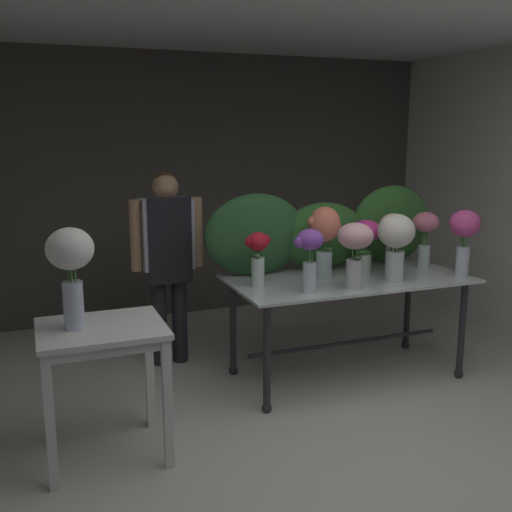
# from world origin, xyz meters

# --- Properties ---
(ground_plane) EXTENTS (8.00, 8.00, 0.00)m
(ground_plane) POSITION_xyz_m (0.00, 1.82, 0.00)
(ground_plane) COLOR beige
(wall_back) EXTENTS (4.93, 0.12, 2.60)m
(wall_back) POSITION_xyz_m (0.00, 3.64, 1.30)
(wall_back) COLOR #4C4742
(wall_back) RESTS_ON ground
(ceiling_slab) EXTENTS (5.05, 3.76, 0.12)m
(ceiling_slab) POSITION_xyz_m (0.00, 1.82, 2.66)
(ceiling_slab) COLOR silver
(ceiling_slab) RESTS_ON wall_back
(display_table_glass) EXTENTS (1.78, 0.89, 0.79)m
(display_table_glass) POSITION_xyz_m (0.50, 1.52, 0.66)
(display_table_glass) COLOR silver
(display_table_glass) RESTS_ON ground
(side_table_white) EXTENTS (0.69, 0.59, 0.79)m
(side_table_white) POSITION_xyz_m (-1.36, 1.01, 0.67)
(side_table_white) COLOR white
(side_table_white) RESTS_ON ground
(florist) EXTENTS (0.58, 0.24, 1.54)m
(florist) POSITION_xyz_m (-0.69, 2.27, 0.94)
(florist) COLOR #232328
(florist) RESTS_ON ground
(foliage_backdrop) EXTENTS (1.95, 0.29, 0.64)m
(foliage_backdrop) POSITION_xyz_m (0.46, 1.85, 1.08)
(foliage_backdrop) COLOR #28562D
(foliage_backdrop) RESTS_ON display_table_glass
(vase_magenta_anemones) EXTENTS (0.23, 0.23, 0.42)m
(vase_magenta_anemones) POSITION_xyz_m (0.66, 1.56, 1.06)
(vase_magenta_anemones) COLOR silver
(vase_magenta_anemones) RESTS_ON display_table_glass
(vase_crimson_ranunculus) EXTENTS (0.19, 0.15, 0.38)m
(vase_crimson_ranunculus) POSITION_xyz_m (-0.22, 1.53, 1.01)
(vase_crimson_ranunculus) COLOR silver
(vase_crimson_ranunculus) RESTS_ON display_table_glass
(vase_violet_snapdragons) EXTENTS (0.21, 0.18, 0.43)m
(vase_violet_snapdragons) POSITION_xyz_m (0.04, 1.24, 1.06)
(vase_violet_snapdragons) COLOR silver
(vase_violet_snapdragons) RESTS_ON display_table_glass
(vase_blush_lilies) EXTENTS (0.25, 0.25, 0.46)m
(vase_blush_lilies) POSITION_xyz_m (0.37, 1.22, 1.08)
(vase_blush_lilies) COLOR silver
(vase_blush_lilies) RESTS_ON display_table_glass
(vase_rosy_carnations) EXTENTS (0.21, 0.21, 0.45)m
(vase_rosy_carnations) POSITION_xyz_m (1.23, 1.59, 1.08)
(vase_rosy_carnations) COLOR silver
(vase_rosy_carnations) RESTS_ON display_table_glass
(vase_coral_roses) EXTENTS (0.28, 0.23, 0.53)m
(vase_coral_roses) POSITION_xyz_m (0.33, 1.57, 1.12)
(vase_coral_roses) COLOR silver
(vase_coral_roses) RESTS_ON display_table_glass
(vase_peach_peonies) EXTENTS (0.21, 0.20, 0.45)m
(vase_peach_peonies) POSITION_xyz_m (0.92, 1.60, 1.07)
(vase_peach_peonies) COLOR silver
(vase_peach_peonies) RESTS_ON display_table_glass
(vase_ivory_tulips) EXTENTS (0.28, 0.27, 0.49)m
(vase_ivory_tulips) POSITION_xyz_m (0.77, 1.32, 1.09)
(vase_ivory_tulips) COLOR silver
(vase_ivory_tulips) RESTS_ON display_table_glass
(vase_fuchsia_dahlias) EXTENTS (0.23, 0.22, 0.50)m
(vase_fuchsia_dahlias) POSITION_xyz_m (1.30, 1.23, 1.12)
(vase_fuchsia_dahlias) COLOR silver
(vase_fuchsia_dahlias) RESTS_ON display_table_glass
(vase_white_roses_tall) EXTENTS (0.25, 0.25, 0.56)m
(vase_white_roses_tall) POSITION_xyz_m (-1.49, 1.01, 1.16)
(vase_white_roses_tall) COLOR silver
(vase_white_roses_tall) RESTS_ON side_table_white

